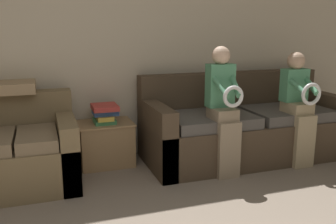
# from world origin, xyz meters

# --- Properties ---
(wall_back) EXTENTS (7.57, 0.06, 2.55)m
(wall_back) POSITION_xyz_m (0.00, 2.94, 1.27)
(wall_back) COLOR beige
(wall_back) RESTS_ON ground_plane
(couch_main) EXTENTS (2.18, 0.90, 0.91)m
(couch_main) POSITION_xyz_m (1.58, 2.42, 0.33)
(couch_main) COLOR #473828
(couch_main) RESTS_ON ground_plane
(child_left_seated) EXTENTS (0.27, 0.38, 1.24)m
(child_left_seated) POSITION_xyz_m (1.15, 2.06, 0.69)
(child_left_seated) COLOR gray
(child_left_seated) RESTS_ON ground_plane
(child_right_seated) EXTENTS (0.27, 0.38, 1.17)m
(child_right_seated) POSITION_xyz_m (2.02, 2.05, 0.66)
(child_right_seated) COLOR tan
(child_right_seated) RESTS_ON ground_plane
(side_shelf) EXTENTS (0.56, 0.44, 0.45)m
(side_shelf) POSITION_xyz_m (0.11, 2.67, 0.23)
(side_shelf) COLOR #9E7A51
(side_shelf) RESTS_ON ground_plane
(book_stack) EXTENTS (0.26, 0.29, 0.19)m
(book_stack) POSITION_xyz_m (0.11, 2.66, 0.56)
(book_stack) COLOR #3D8451
(book_stack) RESTS_ON side_shelf
(throw_pillow) EXTENTS (0.42, 0.42, 0.10)m
(throw_pillow) POSITION_xyz_m (-0.75, 2.72, 0.86)
(throw_pillow) COLOR #A38460
(throw_pillow) RESTS_ON couch_side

